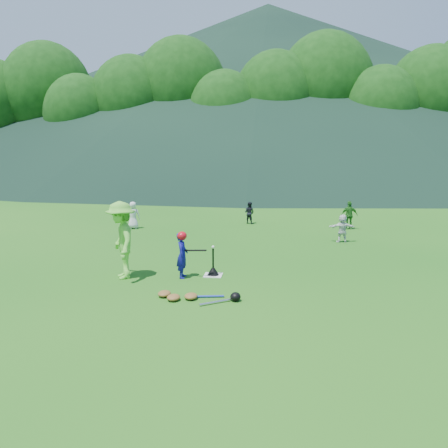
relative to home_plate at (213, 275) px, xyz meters
name	(u,v)px	position (x,y,z in m)	size (l,w,h in m)	color
ground	(213,276)	(0.00, 0.00, -0.01)	(120.00, 120.00, 0.00)	#185B14
home_plate	(213,275)	(0.00, 0.00, 0.00)	(0.45, 0.45, 0.02)	silver
baseball	(213,247)	(0.00, 0.00, 0.73)	(0.08, 0.08, 0.08)	white
batter_child	(182,255)	(-0.73, -0.24, 0.56)	(0.41, 0.27, 1.13)	navy
adult_coach	(121,240)	(-2.20, -0.44, 0.94)	(1.23, 0.71, 1.90)	#68CD3C
fielder_a	(133,215)	(-4.09, 6.29, 0.54)	(0.53, 0.35, 1.09)	silver
fielder_b	(249,213)	(0.49, 8.04, 0.46)	(0.46, 0.36, 0.94)	black
fielder_c	(349,215)	(4.52, 7.11, 0.56)	(0.66, 0.28, 1.13)	#277121
fielder_d	(342,228)	(3.86, 4.52, 0.47)	(0.90, 0.29, 0.97)	silver
batting_tee	(213,271)	(0.00, 0.00, 0.12)	(0.30, 0.30, 0.68)	black
batter_gear	(183,237)	(-0.71, -0.24, 1.02)	(0.73, 0.26, 0.49)	red
equipment_pile	(191,296)	(-0.23, -1.81, 0.06)	(1.80, 0.71, 0.19)	olive
outfield_fence	(256,178)	(0.00, 28.00, 0.69)	(70.07, 0.08, 1.33)	gray
tree_line	(261,98)	(0.20, 33.83, 8.20)	(70.04, 11.40, 14.82)	#382314
distant_hills	(229,92)	(-7.63, 81.81, 14.97)	(155.00, 140.00, 32.00)	black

